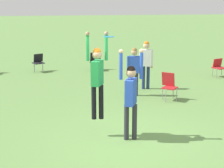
% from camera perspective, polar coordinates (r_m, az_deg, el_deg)
% --- Properties ---
extents(ground_plane, '(120.00, 120.00, 0.00)m').
position_cam_1_polar(ground_plane, '(9.32, 2.36, -8.41)').
color(ground_plane, '#608C47').
extents(person_jumping, '(0.55, 0.45, 2.17)m').
position_cam_1_polar(person_jumping, '(9.10, -2.27, 1.63)').
color(person_jumping, black).
rests_on(person_jumping, ground_plane).
extents(person_defending, '(0.60, 0.49, 2.24)m').
position_cam_1_polar(person_defending, '(8.96, 2.89, -1.24)').
color(person_defending, '#2D2D38').
rests_on(person_defending, ground_plane).
extents(frisbee, '(0.26, 0.26, 0.02)m').
position_cam_1_polar(frisbee, '(8.82, -0.51, 7.22)').
color(frisbee, '#2D9EDB').
extents(camping_chair_1, '(0.61, 0.67, 0.82)m').
position_cam_1_polar(camping_chair_1, '(17.70, -11.16, 3.44)').
color(camping_chair_1, gray).
rests_on(camping_chair_1, ground_plane).
extents(camping_chair_2, '(0.62, 0.70, 0.93)m').
position_cam_1_polar(camping_chair_2, '(12.76, 8.67, -0.01)').
color(camping_chair_2, gray).
rests_on(camping_chair_2, ground_plane).
extents(camping_chair_3, '(0.56, 0.60, 0.83)m').
position_cam_1_polar(camping_chair_3, '(17.74, -2.49, 3.61)').
color(camping_chair_3, gray).
rests_on(camping_chair_3, ground_plane).
extents(camping_chair_4, '(0.64, 0.69, 0.78)m').
position_cam_1_polar(camping_chair_4, '(16.92, 15.94, 2.65)').
color(camping_chair_4, gray).
rests_on(camping_chair_4, ground_plane).
extents(person_spectator_near, '(0.54, 0.32, 1.71)m').
position_cam_1_polar(person_spectator_near, '(13.06, 3.39, 2.57)').
color(person_spectator_near, '#2D2D38').
rests_on(person_spectator_near, ground_plane).
extents(person_spectator_far, '(0.55, 0.34, 1.82)m').
position_cam_1_polar(person_spectator_far, '(14.05, 5.23, 3.64)').
color(person_spectator_far, navy).
rests_on(person_spectator_far, ground_plane).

